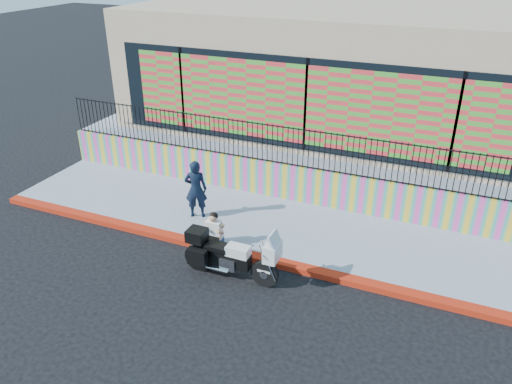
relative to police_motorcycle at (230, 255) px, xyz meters
The scene contains 10 objects.
ground 1.07m from the police_motorcycle, 80.08° to the left, with size 90.00×90.00×0.00m, color black.
red_curb 1.03m from the police_motorcycle, 80.08° to the left, with size 16.00×0.30×0.15m, color #9F190B.
sidewalk 2.58m from the police_motorcycle, 86.55° to the left, with size 16.00×3.00×0.15m, color #939BB0.
mural_wall 4.12m from the police_motorcycle, 87.89° to the left, with size 16.00×0.20×1.10m, color #FC42AD.
metal_fence 4.30m from the police_motorcycle, 87.89° to the left, with size 15.80×0.04×1.20m, color black, non-canonical shape.
elevated_platform 9.22m from the police_motorcycle, 89.06° to the left, with size 16.00×10.00×1.25m, color #939BB0.
storefront_building 9.38m from the police_motorcycle, 89.04° to the left, with size 14.00×8.06×4.00m.
police_motorcycle is the anchor object (origin of this frame).
police_officer 2.92m from the police_motorcycle, 134.62° to the left, with size 0.62×0.41×1.71m, color black.
seated_man 1.18m from the police_motorcycle, 138.39° to the left, with size 0.54×0.71×1.06m.
Camera 1 is at (4.25, -9.63, 7.20)m, focal length 35.00 mm.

